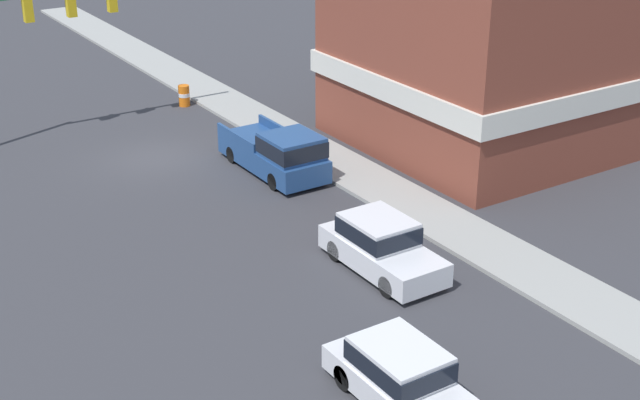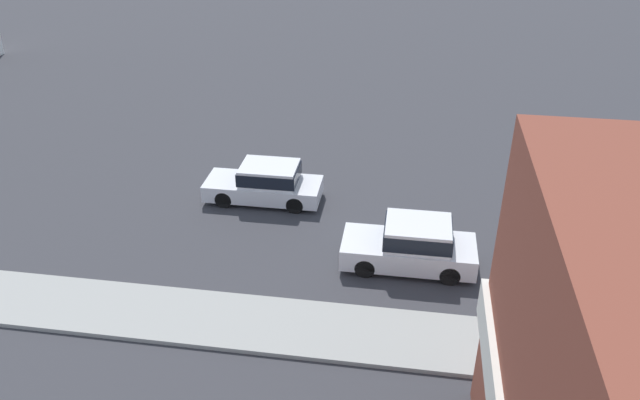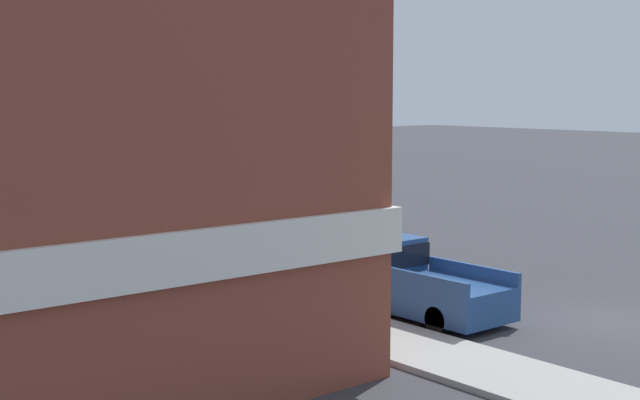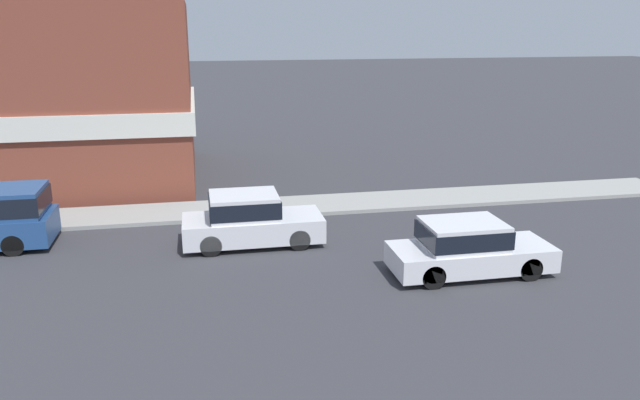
{
  "view_description": "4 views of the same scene",
  "coord_description": "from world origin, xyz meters",
  "px_view_note": "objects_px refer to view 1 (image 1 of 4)",
  "views": [
    {
      "loc": [
        12.63,
        31.61,
        13.03
      ],
      "look_at": [
        -0.93,
        10.71,
        1.94
      ],
      "focal_mm": 50.0,
      "sensor_mm": 36.0,
      "label": 1
    },
    {
      "loc": [
        -19.23,
        12.85,
        12.13
      ],
      "look_at": [
        -0.91,
        15.65,
        1.62
      ],
      "focal_mm": 35.0,
      "sensor_mm": 36.0,
      "label": 2
    },
    {
      "loc": [
        -19.74,
        -12.29,
        5.76
      ],
      "look_at": [
        -1.19,
        10.15,
        2.26
      ],
      "focal_mm": 50.0,
      "sensor_mm": 36.0,
      "label": 3
    },
    {
      "loc": [
        16.71,
        10.98,
        6.8
      ],
      "look_at": [
        -0.56,
        14.41,
        1.76
      ],
      "focal_mm": 35.0,
      "sensor_mm": 36.0,
      "label": 4
    }
  ],
  "objects_px": {
    "car_lead": "(381,244)",
    "construction_barrel": "(184,95)",
    "car_oncoming": "(403,377)",
    "pickup_truck_parked": "(279,152)"
  },
  "relations": [
    {
      "from": "car_lead",
      "to": "construction_barrel",
      "type": "relative_size",
      "value": 4.38
    },
    {
      "from": "car_oncoming",
      "to": "pickup_truck_parked",
      "type": "xyz_separation_m",
      "value": [
        -4.88,
        -13.93,
        0.13
      ]
    },
    {
      "from": "car_oncoming",
      "to": "pickup_truck_parked",
      "type": "relative_size",
      "value": 0.85
    },
    {
      "from": "pickup_truck_parked",
      "to": "construction_barrel",
      "type": "distance_m",
      "value": 9.87
    },
    {
      "from": "car_lead",
      "to": "pickup_truck_parked",
      "type": "xyz_separation_m",
      "value": [
        -1.28,
        -8.21,
        0.07
      ]
    },
    {
      "from": "car_lead",
      "to": "pickup_truck_parked",
      "type": "height_order",
      "value": "pickup_truck_parked"
    },
    {
      "from": "car_oncoming",
      "to": "construction_barrel",
      "type": "bearing_deg",
      "value": 77.01
    },
    {
      "from": "car_lead",
      "to": "car_oncoming",
      "type": "height_order",
      "value": "car_lead"
    },
    {
      "from": "car_lead",
      "to": "car_oncoming",
      "type": "bearing_deg",
      "value": 57.84
    },
    {
      "from": "car_lead",
      "to": "pickup_truck_parked",
      "type": "bearing_deg",
      "value": -98.88
    }
  ]
}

